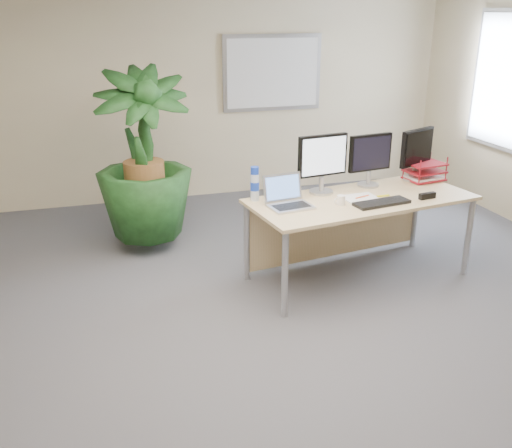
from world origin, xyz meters
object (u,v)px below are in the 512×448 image
object	(u,v)px
desk	(353,211)
monitor_right	(370,157)
monitor_left	(323,160)
floor_plant	(145,178)
laptop	(287,199)

from	to	relation	value
desk	monitor_right	xyz separation A→B (m)	(0.24, 0.20, 0.44)
monitor_left	monitor_right	bearing A→B (deg)	8.50
desk	monitor_right	size ratio (longest dim) A/B	4.28
desk	monitor_left	world-z (taller)	monitor_left
floor_plant	laptop	bearing A→B (deg)	-49.63
monitor_left	laptop	distance (m)	0.54
floor_plant	monitor_right	distance (m)	2.19
desk	laptop	bearing A→B (deg)	-169.81
floor_plant	monitor_left	size ratio (longest dim) A/B	2.84
monitor_right	desk	bearing A→B (deg)	-139.53
laptop	monitor_right	bearing A→B (deg)	19.45
desk	floor_plant	xyz separation A→B (m)	(-1.73, 1.12, 0.15)
desk	laptop	xyz separation A→B (m)	(-0.68, -0.12, 0.22)
floor_plant	monitor_right	bearing A→B (deg)	-24.95
floor_plant	monitor_left	xyz separation A→B (m)	(1.47, -0.99, 0.32)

